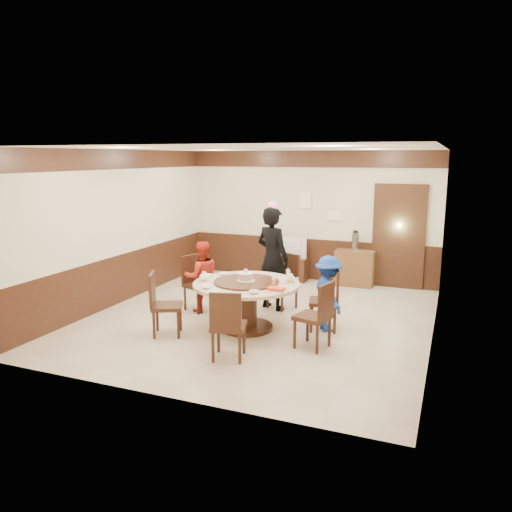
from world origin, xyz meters
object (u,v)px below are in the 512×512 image
at_px(side_cabinet, 355,268).
at_px(thermos, 355,242).
at_px(banquet_table, 246,296).
at_px(person_standing, 273,258).
at_px(person_blue, 328,294).
at_px(person_red, 202,277).
at_px(shrimp_platter, 276,290).
at_px(tv_stand, 288,268).
at_px(birthday_cake, 246,277).
at_px(television, 289,247).

relative_size(side_cabinet, thermos, 2.11).
distance_m(banquet_table, person_standing, 1.23).
relative_size(banquet_table, side_cabinet, 2.08).
bearing_deg(thermos, person_blue, -87.00).
height_order(person_blue, thermos, person_blue).
bearing_deg(person_red, side_cabinet, -163.77).
bearing_deg(shrimp_platter, thermos, 83.06).
relative_size(person_red, tv_stand, 1.47).
xyz_separation_m(side_cabinet, thermos, (-0.01, 0.00, 0.56)).
bearing_deg(person_standing, person_blue, 168.66).
bearing_deg(birthday_cake, television, 96.68).
distance_m(person_blue, television, 3.31).
distance_m(person_standing, birthday_cake, 1.18).
height_order(person_blue, birthday_cake, person_blue).
xyz_separation_m(banquet_table, side_cabinet, (1.06, 3.34, -0.16)).
height_order(shrimp_platter, thermos, thermos).
bearing_deg(banquet_table, tv_stand, 96.83).
xyz_separation_m(person_blue, thermos, (-0.15, 2.92, 0.35)).
bearing_deg(person_blue, banquet_table, 73.07).
height_order(banquet_table, shrimp_platter, shrimp_platter).
distance_m(shrimp_platter, thermos, 3.68).
xyz_separation_m(person_blue, television, (-1.60, 2.89, 0.13)).
xyz_separation_m(banquet_table, tv_stand, (-0.40, 3.31, -0.28)).
xyz_separation_m(person_red, birthday_cake, (1.08, -0.56, 0.22)).
height_order(person_red, shrimp_platter, person_red).
distance_m(person_standing, person_blue, 1.46).
height_order(person_standing, television, person_standing).
bearing_deg(birthday_cake, thermos, 72.45).
bearing_deg(banquet_table, thermos, 72.56).
bearing_deg(shrimp_platter, person_blue, 50.63).
height_order(person_standing, person_red, person_standing).
distance_m(person_standing, thermos, 2.40).
height_order(person_blue, shrimp_platter, person_blue).
distance_m(side_cabinet, thermos, 0.57).
bearing_deg(person_red, birthday_cake, 116.29).
distance_m(person_standing, shrimp_platter, 1.61).
height_order(person_standing, side_cabinet, person_standing).
distance_m(birthday_cake, television, 3.33).
bearing_deg(person_blue, television, -6.94).
xyz_separation_m(birthday_cake, side_cabinet, (1.06, 3.34, -0.47)).
height_order(birthday_cake, tv_stand, birthday_cake).
relative_size(person_standing, thermos, 4.82).
bearing_deg(person_standing, thermos, -94.64).
bearing_deg(side_cabinet, shrimp_platter, -97.05).
bearing_deg(person_red, television, -140.24).
distance_m(person_red, thermos, 3.52).
xyz_separation_m(shrimp_platter, side_cabinet, (0.45, 3.65, -0.40)).
height_order(television, thermos, thermos).
height_order(person_standing, birthday_cake, person_standing).
bearing_deg(thermos, birthday_cake, -107.55).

